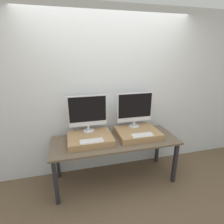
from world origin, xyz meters
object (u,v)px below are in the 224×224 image
at_px(keyboard_left, 92,141).
at_px(monitor_right, 135,109).
at_px(keyboard_right, 142,135).
at_px(monitor_left, 88,112).

xyz_separation_m(keyboard_left, monitor_right, (0.74, 0.34, 0.30)).
bearing_deg(keyboard_right, monitor_left, 155.42).
bearing_deg(monitor_left, keyboard_left, -90.00).
xyz_separation_m(keyboard_left, keyboard_right, (0.74, 0.00, 0.00)).
height_order(keyboard_left, keyboard_right, same).
bearing_deg(monitor_right, keyboard_left, -155.42).
xyz_separation_m(monitor_left, keyboard_right, (0.74, -0.34, -0.30)).
bearing_deg(monitor_left, monitor_right, 0.00).
xyz_separation_m(monitor_left, monitor_right, (0.74, 0.00, 0.00)).
bearing_deg(monitor_right, monitor_left, 180.00).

